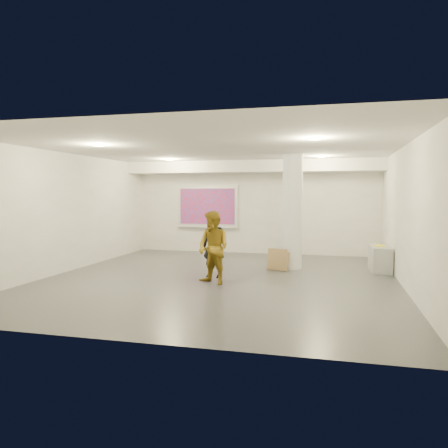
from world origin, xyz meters
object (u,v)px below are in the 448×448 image
(projection_screen, at_px, (207,207))
(man, at_px, (213,248))
(woman, at_px, (214,246))
(column, at_px, (292,212))
(credenza, at_px, (380,259))

(projection_screen, relative_size, man, 1.31)
(man, bearing_deg, woman, 131.95)
(projection_screen, xyz_separation_m, woman, (1.42, -4.31, -0.77))
(column, distance_m, woman, 2.47)
(credenza, relative_size, man, 0.69)
(column, height_order, man, column)
(woman, bearing_deg, projection_screen, 116.95)
(projection_screen, bearing_deg, column, -40.56)
(projection_screen, bearing_deg, woman, -71.74)
(column, xyz_separation_m, credenza, (2.22, 0.13, -1.18))
(man, bearing_deg, credenza, 62.02)
(credenza, xyz_separation_m, woman, (-3.90, -1.78, 0.43))
(column, distance_m, projection_screen, 4.08)
(column, height_order, credenza, column)
(projection_screen, relative_size, credenza, 1.91)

